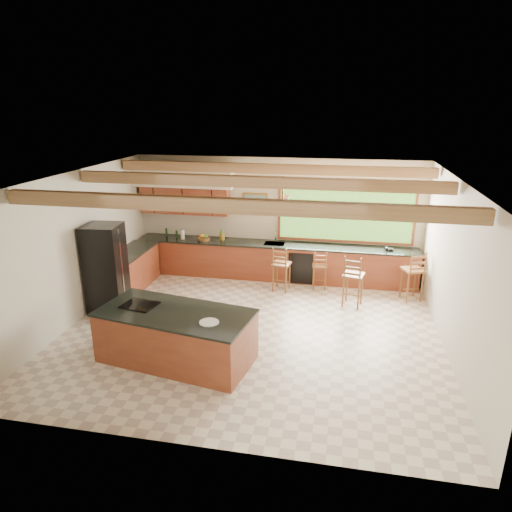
# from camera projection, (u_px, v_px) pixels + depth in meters

# --- Properties ---
(ground) EXTENTS (7.20, 7.20, 0.00)m
(ground) POSITION_uv_depth(u_px,v_px,m) (251.00, 331.00, 8.98)
(ground) COLOR beige
(ground) RESTS_ON ground
(room_shell) EXTENTS (7.27, 6.54, 3.02)m
(room_shell) POSITION_uv_depth(u_px,v_px,m) (249.00, 213.00, 8.90)
(room_shell) COLOR beige
(room_shell) RESTS_ON ground
(counter_run) EXTENTS (7.12, 3.10, 1.24)m
(counter_run) POSITION_uv_depth(u_px,v_px,m) (239.00, 264.00, 11.32)
(counter_run) COLOR brown
(counter_run) RESTS_ON ground
(island) EXTENTS (2.80, 1.67, 0.93)m
(island) POSITION_uv_depth(u_px,v_px,m) (176.00, 336.00, 7.85)
(island) COLOR brown
(island) RESTS_ON ground
(refrigerator) EXTENTS (0.81, 0.79, 1.89)m
(refrigerator) POSITION_uv_depth(u_px,v_px,m) (106.00, 268.00, 9.62)
(refrigerator) COLOR black
(refrigerator) RESTS_ON ground
(bar_stool_a) EXTENTS (0.38, 0.38, 0.96)m
(bar_stool_a) POSITION_uv_depth(u_px,v_px,m) (320.00, 267.00, 10.82)
(bar_stool_a) COLOR brown
(bar_stool_a) RESTS_ON ground
(bar_stool_b) EXTENTS (0.46, 0.46, 1.11)m
(bar_stool_b) POSITION_uv_depth(u_px,v_px,m) (281.00, 265.00, 10.65)
(bar_stool_b) COLOR brown
(bar_stool_b) RESTS_ON ground
(bar_stool_c) EXTENTS (0.51, 0.51, 1.19)m
(bar_stool_c) POSITION_uv_depth(u_px,v_px,m) (354.00, 277.00, 9.83)
(bar_stool_c) COLOR brown
(bar_stool_c) RESTS_ON ground
(bar_stool_d) EXTENTS (0.54, 0.54, 1.19)m
(bar_stool_d) POSITION_uv_depth(u_px,v_px,m) (413.00, 271.00, 10.14)
(bar_stool_d) COLOR brown
(bar_stool_d) RESTS_ON ground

